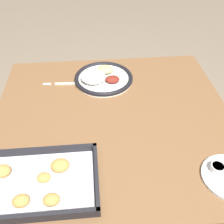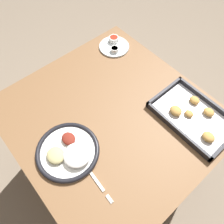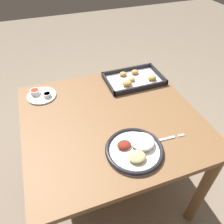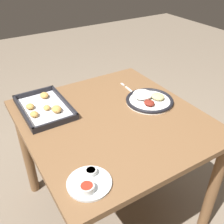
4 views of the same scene
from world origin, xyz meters
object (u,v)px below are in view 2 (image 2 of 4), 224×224
object	(u,v)px
dinner_plate	(69,152)
fork	(96,180)
saucer_plate	(114,45)
baking_tray	(193,116)

from	to	relation	value
dinner_plate	fork	distance (m)	0.16
fork	saucer_plate	bearing A→B (deg)	136.76
fork	saucer_plate	world-z (taller)	saucer_plate
dinner_plate	fork	size ratio (longest dim) A/B	1.38
saucer_plate	baking_tray	bearing A→B (deg)	-3.37
dinner_plate	baking_tray	size ratio (longest dim) A/B	0.73
dinner_plate	saucer_plate	world-z (taller)	dinner_plate
saucer_plate	baking_tray	xyz separation A→B (m)	(0.59, -0.03, 0.00)
baking_tray	saucer_plate	bearing A→B (deg)	176.63
dinner_plate	baking_tray	xyz separation A→B (m)	(0.23, 0.53, -0.00)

